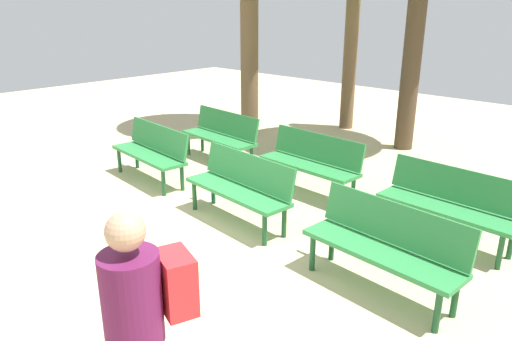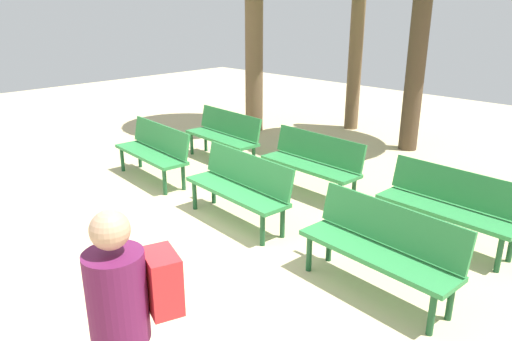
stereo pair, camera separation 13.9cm
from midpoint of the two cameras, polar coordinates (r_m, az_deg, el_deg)
name	(u,v)px [view 1 (the left image)]	position (r m, az deg, el deg)	size (l,w,h in m)	color
ground_plane	(132,261)	(5.60, -15.14, -10.24)	(24.00, 24.00, 0.00)	#CCB789
bench_r0_c0	(152,149)	(7.80, -12.66, 2.44)	(1.64, 0.62, 0.87)	#2D8442
bench_r0_c1	(241,184)	(6.15, -2.45, -1.66)	(1.63, 0.60, 0.87)	#2D8442
bench_r0_c2	(385,243)	(4.84, 14.19, -8.28)	(1.63, 0.59, 0.87)	#2D8442
bench_r1_c0	(222,133)	(8.60, -4.55, 4.39)	(1.63, 0.60, 0.87)	#2D8442
bench_r1_c1	(312,160)	(7.14, 6.02, 1.25)	(1.62, 0.56, 0.87)	#2D8442
bench_r1_c2	(450,201)	(6.04, 21.27, -3.39)	(1.62, 0.55, 0.87)	#2D8442
tree_3	(350,65)	(10.98, 10.61, 12.08)	(0.30, 0.30, 2.79)	brown
visitor_with_backpack	(141,325)	(3.00, -14.81, -17.20)	(0.46, 0.59, 1.65)	navy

